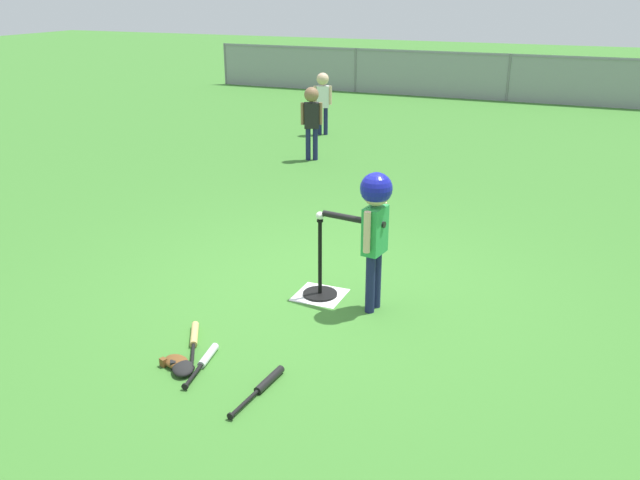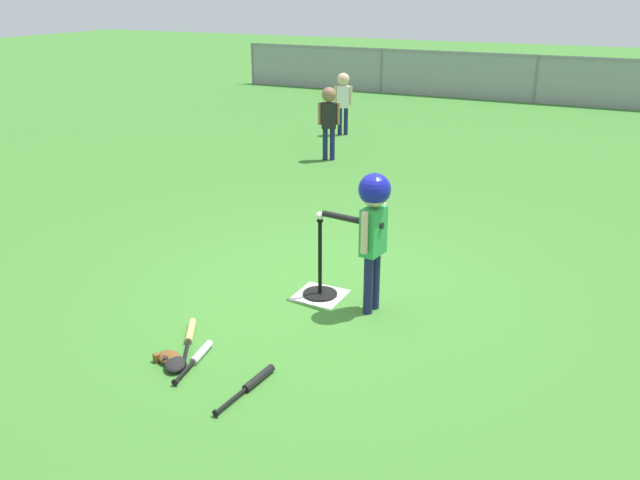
{
  "view_description": "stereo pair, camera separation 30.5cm",
  "coord_description": "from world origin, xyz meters",
  "px_view_note": "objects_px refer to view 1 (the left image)",
  "views": [
    {
      "loc": [
        2.23,
        -5.39,
        2.7
      ],
      "look_at": [
        0.04,
        -0.2,
        0.55
      ],
      "focal_mm": 37.59,
      "sensor_mm": 36.0,
      "label": 1
    },
    {
      "loc": [
        2.5,
        -5.27,
        2.7
      ],
      "look_at": [
        0.04,
        -0.2,
        0.55
      ],
      "focal_mm": 37.59,
      "sensor_mm": 36.0,
      "label": 2
    }
  ],
  "objects_px": {
    "spare_bat_black": "(264,384)",
    "baseball_on_tee": "(320,216)",
    "fielder_deep_center": "(323,95)",
    "spare_bat_wood": "(194,339)",
    "fielder_near_right": "(312,114)",
    "glove_near_bats": "(183,368)",
    "batter_child": "(375,214)",
    "spare_bat_silver": "(205,360)",
    "glove_by_plate": "(176,362)",
    "batting_tee": "(320,283)"
  },
  "relations": [
    {
      "from": "fielder_deep_center",
      "to": "glove_by_plate",
      "type": "relative_size",
      "value": 4.48
    },
    {
      "from": "baseball_on_tee",
      "to": "spare_bat_silver",
      "type": "height_order",
      "value": "baseball_on_tee"
    },
    {
      "from": "baseball_on_tee",
      "to": "spare_bat_black",
      "type": "distance_m",
      "value": 1.76
    },
    {
      "from": "spare_bat_silver",
      "to": "glove_by_plate",
      "type": "relative_size",
      "value": 2.28
    },
    {
      "from": "baseball_on_tee",
      "to": "batter_child",
      "type": "distance_m",
      "value": 0.55
    },
    {
      "from": "fielder_deep_center",
      "to": "spare_bat_silver",
      "type": "height_order",
      "value": "fielder_deep_center"
    },
    {
      "from": "batter_child",
      "to": "spare_bat_silver",
      "type": "distance_m",
      "value": 1.84
    },
    {
      "from": "spare_bat_silver",
      "to": "batter_child",
      "type": "bearing_deg",
      "value": 57.26
    },
    {
      "from": "batter_child",
      "to": "spare_bat_wood",
      "type": "relative_size",
      "value": 1.97
    },
    {
      "from": "spare_bat_silver",
      "to": "spare_bat_black",
      "type": "xyz_separation_m",
      "value": [
        0.57,
        -0.13,
        0.0
      ]
    },
    {
      "from": "batting_tee",
      "to": "spare_bat_wood",
      "type": "distance_m",
      "value": 1.34
    },
    {
      "from": "batting_tee",
      "to": "fielder_near_right",
      "type": "distance_m",
      "value": 5.21
    },
    {
      "from": "spare_bat_black",
      "to": "glove_by_plate",
      "type": "bearing_deg",
      "value": 179.28
    },
    {
      "from": "spare_bat_silver",
      "to": "glove_near_bats",
      "type": "height_order",
      "value": "glove_near_bats"
    },
    {
      "from": "fielder_near_right",
      "to": "spare_bat_wood",
      "type": "relative_size",
      "value": 1.86
    },
    {
      "from": "baseball_on_tee",
      "to": "fielder_near_right",
      "type": "distance_m",
      "value": 5.17
    },
    {
      "from": "spare_bat_silver",
      "to": "spare_bat_wood",
      "type": "xyz_separation_m",
      "value": [
        -0.26,
        0.24,
        0.0
      ]
    },
    {
      "from": "fielder_deep_center",
      "to": "spare_bat_wood",
      "type": "height_order",
      "value": "fielder_deep_center"
    },
    {
      "from": "batter_child",
      "to": "glove_by_plate",
      "type": "relative_size",
      "value": 4.81
    },
    {
      "from": "fielder_near_right",
      "to": "glove_near_bats",
      "type": "height_order",
      "value": "fielder_near_right"
    },
    {
      "from": "glove_by_plate",
      "to": "glove_near_bats",
      "type": "xyz_separation_m",
      "value": [
        0.1,
        -0.06,
        0.0
      ]
    },
    {
      "from": "fielder_deep_center",
      "to": "spare_bat_black",
      "type": "relative_size",
      "value": 1.74
    },
    {
      "from": "spare_bat_black",
      "to": "baseball_on_tee",
      "type": "bearing_deg",
      "value": 98.28
    },
    {
      "from": "spare_bat_wood",
      "to": "glove_by_plate",
      "type": "bearing_deg",
      "value": -78.81
    },
    {
      "from": "fielder_near_right",
      "to": "fielder_deep_center",
      "type": "height_order",
      "value": "fielder_near_right"
    },
    {
      "from": "fielder_near_right",
      "to": "spare_bat_silver",
      "type": "distance_m",
      "value": 6.45
    },
    {
      "from": "fielder_near_right",
      "to": "glove_near_bats",
      "type": "relative_size",
      "value": 4.36
    },
    {
      "from": "fielder_near_right",
      "to": "fielder_deep_center",
      "type": "relative_size",
      "value": 1.01
    },
    {
      "from": "batter_child",
      "to": "spare_bat_silver",
      "type": "bearing_deg",
      "value": -122.74
    },
    {
      "from": "batting_tee",
      "to": "baseball_on_tee",
      "type": "height_order",
      "value": "baseball_on_tee"
    },
    {
      "from": "glove_by_plate",
      "to": "glove_near_bats",
      "type": "height_order",
      "value": "same"
    },
    {
      "from": "fielder_deep_center",
      "to": "glove_by_plate",
      "type": "bearing_deg",
      "value": -74.95
    },
    {
      "from": "glove_near_bats",
      "to": "fielder_near_right",
      "type": "bearing_deg",
      "value": 105.02
    },
    {
      "from": "spare_bat_silver",
      "to": "spare_bat_black",
      "type": "relative_size",
      "value": 0.89
    },
    {
      "from": "batter_child",
      "to": "fielder_near_right",
      "type": "height_order",
      "value": "batter_child"
    },
    {
      "from": "spare_bat_wood",
      "to": "spare_bat_black",
      "type": "xyz_separation_m",
      "value": [
        0.83,
        -0.37,
        0.0
      ]
    },
    {
      "from": "fielder_near_right",
      "to": "batter_child",
      "type": "bearing_deg",
      "value": -60.93
    },
    {
      "from": "glove_near_bats",
      "to": "fielder_deep_center",
      "type": "bearing_deg",
      "value": 105.59
    },
    {
      "from": "baseball_on_tee",
      "to": "fielder_deep_center",
      "type": "height_order",
      "value": "fielder_deep_center"
    },
    {
      "from": "fielder_near_right",
      "to": "spare_bat_wood",
      "type": "xyz_separation_m",
      "value": [
        1.53,
        -5.91,
        -0.73
      ]
    },
    {
      "from": "batter_child",
      "to": "fielder_near_right",
      "type": "relative_size",
      "value": 1.06
    },
    {
      "from": "baseball_on_tee",
      "to": "glove_by_plate",
      "type": "relative_size",
      "value": 0.28
    },
    {
      "from": "batter_child",
      "to": "glove_by_plate",
      "type": "height_order",
      "value": "batter_child"
    },
    {
      "from": "batting_tee",
      "to": "spare_bat_black",
      "type": "xyz_separation_m",
      "value": [
        0.23,
        -1.57,
        -0.09
      ]
    },
    {
      "from": "baseball_on_tee",
      "to": "batting_tee",
      "type": "bearing_deg",
      "value": -75.96
    },
    {
      "from": "batter_child",
      "to": "glove_near_bats",
      "type": "distance_m",
      "value": 2.01
    },
    {
      "from": "spare_bat_wood",
      "to": "glove_near_bats",
      "type": "height_order",
      "value": "glove_near_bats"
    },
    {
      "from": "spare_bat_silver",
      "to": "spare_bat_wood",
      "type": "bearing_deg",
      "value": 136.42
    },
    {
      "from": "batting_tee",
      "to": "batter_child",
      "type": "xyz_separation_m",
      "value": [
        0.54,
        -0.08,
        0.77
      ]
    },
    {
      "from": "spare_bat_wood",
      "to": "glove_by_plate",
      "type": "relative_size",
      "value": 2.44
    }
  ]
}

